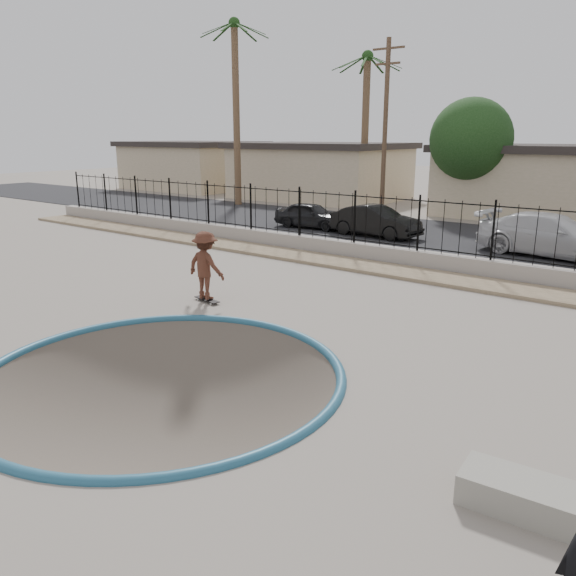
{
  "coord_description": "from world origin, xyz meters",
  "views": [
    {
      "loc": [
        7.88,
        -7.4,
        4.42
      ],
      "look_at": [
        0.75,
        2.0,
        1.2
      ],
      "focal_mm": 35.0,
      "sensor_mm": 36.0,
      "label": 1
    }
  ],
  "objects_px": {
    "car_c": "(552,235)",
    "skateboard": "(207,300)",
    "skater": "(206,269)",
    "concrete_ledge": "(529,497)",
    "car_a": "(311,215)",
    "car_b": "(375,221)"
  },
  "relations": [
    {
      "from": "skateboard",
      "to": "car_c",
      "type": "xyz_separation_m",
      "value": [
        6.02,
        12.0,
        0.75
      ]
    },
    {
      "from": "car_c",
      "to": "skater",
      "type": "bearing_deg",
      "value": 159.14
    },
    {
      "from": "concrete_ledge",
      "to": "car_c",
      "type": "bearing_deg",
      "value": 102.15
    },
    {
      "from": "skateboard",
      "to": "skater",
      "type": "bearing_deg",
      "value": 145.01
    },
    {
      "from": "concrete_ledge",
      "to": "car_c",
      "type": "height_order",
      "value": "car_c"
    },
    {
      "from": "skater",
      "to": "concrete_ledge",
      "type": "relative_size",
      "value": 1.16
    },
    {
      "from": "car_a",
      "to": "car_b",
      "type": "height_order",
      "value": "car_b"
    },
    {
      "from": "car_b",
      "to": "car_c",
      "type": "height_order",
      "value": "car_c"
    },
    {
      "from": "car_c",
      "to": "skateboard",
      "type": "bearing_deg",
      "value": 159.14
    },
    {
      "from": "concrete_ledge",
      "to": "car_b",
      "type": "xyz_separation_m",
      "value": [
        -10.72,
        15.75,
        0.52
      ]
    },
    {
      "from": "skateboard",
      "to": "car_b",
      "type": "height_order",
      "value": "car_b"
    },
    {
      "from": "car_a",
      "to": "car_c",
      "type": "relative_size",
      "value": 0.68
    },
    {
      "from": "skater",
      "to": "car_c",
      "type": "distance_m",
      "value": 13.43
    },
    {
      "from": "car_a",
      "to": "car_b",
      "type": "bearing_deg",
      "value": -98.22
    },
    {
      "from": "skateboard",
      "to": "car_b",
      "type": "bearing_deg",
      "value": 106.11
    },
    {
      "from": "skateboard",
      "to": "car_a",
      "type": "bearing_deg",
      "value": 122.25
    },
    {
      "from": "concrete_ledge",
      "to": "car_a",
      "type": "relative_size",
      "value": 0.44
    },
    {
      "from": "skateboard",
      "to": "concrete_ledge",
      "type": "bearing_deg",
      "value": -12.78
    },
    {
      "from": "skater",
      "to": "car_b",
      "type": "relative_size",
      "value": 0.45
    },
    {
      "from": "skateboard",
      "to": "car_b",
      "type": "xyz_separation_m",
      "value": [
        -1.26,
        11.78,
        0.65
      ]
    },
    {
      "from": "car_a",
      "to": "car_c",
      "type": "xyz_separation_m",
      "value": [
        10.93,
        0.0,
        0.16
      ]
    },
    {
      "from": "concrete_ledge",
      "to": "car_a",
      "type": "bearing_deg",
      "value": 131.97
    }
  ]
}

